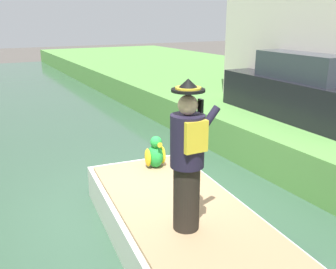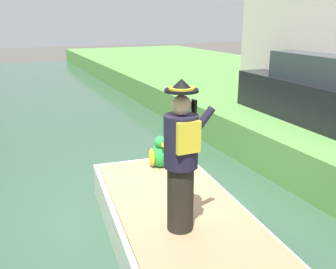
{
  "view_description": "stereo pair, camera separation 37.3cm",
  "coord_description": "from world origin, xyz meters",
  "px_view_note": "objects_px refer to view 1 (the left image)",
  "views": [
    {
      "loc": [
        -2.34,
        -5.2,
        3.19
      ],
      "look_at": [
        0.06,
        -0.73,
        1.61
      ],
      "focal_mm": 40.02,
      "sensor_mm": 36.0,
      "label": 1
    },
    {
      "loc": [
        -2.0,
        -5.36,
        3.19
      ],
      "look_at": [
        0.06,
        -0.73,
        1.61
      ],
      "focal_mm": 40.02,
      "sensor_mm": 36.0,
      "label": 2
    }
  ],
  "objects_px": {
    "person_pirate": "(188,158)",
    "parked_car_dark": "(304,90)",
    "boat": "(182,228)",
    "parrot_plush": "(155,154)"
  },
  "relations": [
    {
      "from": "person_pirate",
      "to": "parked_car_dark",
      "type": "distance_m",
      "value": 5.49
    },
    {
      "from": "boat",
      "to": "parrot_plush",
      "type": "distance_m",
      "value": 1.63
    },
    {
      "from": "person_pirate",
      "to": "parked_car_dark",
      "type": "height_order",
      "value": "person_pirate"
    },
    {
      "from": "parked_car_dark",
      "to": "person_pirate",
      "type": "bearing_deg",
      "value": -150.85
    },
    {
      "from": "person_pirate",
      "to": "parrot_plush",
      "type": "distance_m",
      "value": 2.13
    },
    {
      "from": "boat",
      "to": "person_pirate",
      "type": "xyz_separation_m",
      "value": [
        -0.21,
        -0.45,
        1.23
      ]
    },
    {
      "from": "boat",
      "to": "parked_car_dark",
      "type": "bearing_deg",
      "value": 25.9
    },
    {
      "from": "boat",
      "to": "parked_car_dark",
      "type": "relative_size",
      "value": 1.07
    },
    {
      "from": "boat",
      "to": "person_pirate",
      "type": "bearing_deg",
      "value": -115.04
    },
    {
      "from": "person_pirate",
      "to": "parrot_plush",
      "type": "height_order",
      "value": "person_pirate"
    }
  ]
}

